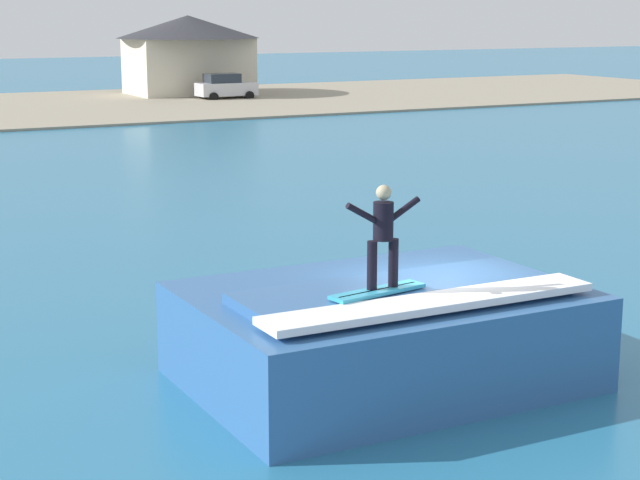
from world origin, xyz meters
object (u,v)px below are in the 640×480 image
(house_gabled_white, at_px, (188,48))
(surfer, at_px, (383,231))
(wave_crest, at_px, (383,334))
(surfboard, at_px, (378,291))
(car_far_shore, at_px, (225,87))

(house_gabled_white, bearing_deg, surfer, -108.19)
(wave_crest, bearing_deg, surfer, -122.74)
(wave_crest, xyz_separation_m, house_gabled_white, (19.58, 60.23, 2.60))
(surfboard, distance_m, house_gabled_white, 64.24)
(wave_crest, bearing_deg, car_far_shore, 69.77)
(wave_crest, relative_size, car_far_shore, 1.53)
(surfer, relative_size, house_gabled_white, 0.16)
(surfboard, xyz_separation_m, surfer, (0.12, 0.05, 0.95))
(house_gabled_white, bearing_deg, wave_crest, -108.01)
(surfboard, height_order, house_gabled_white, house_gabled_white)
(wave_crest, height_order, house_gabled_white, house_gabled_white)
(surfer, distance_m, car_far_shore, 59.59)
(surfboard, height_order, surfer, surfer)
(surfboard, height_order, car_far_shore, car_far_shore)
(wave_crest, distance_m, surfboard, 1.35)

